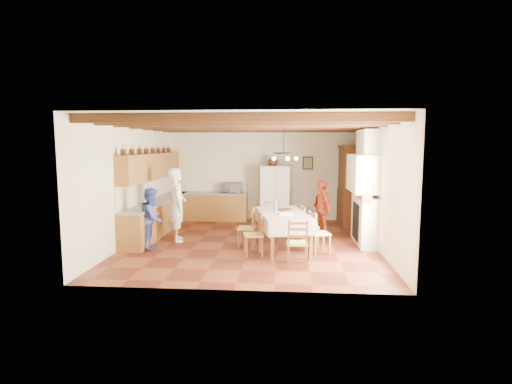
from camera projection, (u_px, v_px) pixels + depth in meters
The scene contains 31 objects.
floor at pixel (251, 243), 9.96m from camera, with size 6.00×6.50×0.02m, color #511D14.
ceiling at pixel (251, 121), 9.60m from camera, with size 6.00×6.50×0.02m, color silver.
wall_back at pixel (260, 174), 13.01m from camera, with size 6.00×0.02×3.00m, color #F3EECD.
wall_front at pixel (234, 203), 6.55m from camera, with size 6.00×0.02×3.00m, color #F3EECD.
wall_left at pixel (132, 182), 10.00m from camera, with size 0.02×6.50×3.00m, color #F3EECD.
wall_right at pixel (376, 184), 9.55m from camera, with size 0.02×6.50×3.00m, color #F3EECD.
ceiling_beams at pixel (251, 125), 9.61m from camera, with size 6.00×6.30×0.16m, color #39170D, non-canonical shape.
lower_cabinets_left at pixel (158, 217), 11.15m from camera, with size 0.60×4.30×0.86m, color brown.
lower_cabinets_back at pixel (212, 207), 12.94m from camera, with size 2.30×0.60×0.86m, color brown.
countertop_left at pixel (158, 201), 11.10m from camera, with size 0.62×4.30×0.04m, color slate.
countertop_back at pixel (211, 193), 12.89m from camera, with size 2.34×0.62×0.04m, color slate.
backsplash_left at pixel (147, 190), 11.08m from camera, with size 0.03×4.30×0.60m, color white.
backsplash_back at pixel (213, 182), 13.13m from camera, with size 2.30×0.03×0.60m, color white.
upper_cabinets at pixel (152, 166), 10.99m from camera, with size 0.35×4.20×0.70m, color brown.
fireplace at pixel (362, 187), 9.78m from camera, with size 0.56×1.60×2.80m, color beige, non-canonical shape.
wall_picture at pixel (308, 163), 12.82m from camera, with size 0.34×0.03×0.42m, color #322414.
refrigerator at pixel (276, 194), 12.51m from camera, with size 0.89×0.73×1.79m, color white.
hutch at pixel (350, 186), 11.90m from camera, with size 0.56×1.33×2.42m, color #3A1E0E, non-canonical shape.
dining_table at pixel (283, 216), 9.25m from camera, with size 1.42×2.18×0.88m.
chandelier at pixel (284, 153), 9.08m from camera, with size 0.47×0.47×0.03m, color black.
chair_left_near at pixel (253, 234), 8.83m from camera, with size 0.42×0.40×0.96m, color brown, non-canonical shape.
chair_left_far at pixel (247, 227), 9.56m from camera, with size 0.42×0.40×0.96m, color brown, non-canonical shape.
chair_right_near at pixel (320, 232), 8.98m from camera, with size 0.42×0.40×0.96m, color brown, non-canonical shape.
chair_right_far at pixel (310, 226), 9.73m from camera, with size 0.42×0.40×0.96m, color brown, non-canonical shape.
chair_end_near at pixel (298, 242), 8.08m from camera, with size 0.42×0.40×0.96m, color brown, non-canonical shape.
chair_end_far at pixel (274, 219), 10.57m from camera, with size 0.42×0.40×0.96m, color brown, non-canonical shape.
person_man at pixel (177, 205), 10.08m from camera, with size 0.68×0.45×1.87m, color white.
person_woman_blue at pixel (152, 218), 9.41m from camera, with size 0.70×0.54×1.44m, color #3749A0.
person_woman_red at pixel (322, 208), 10.65m from camera, with size 0.88×0.37×1.51m, color #B3391B.
microwave at pixel (233, 188), 12.81m from camera, with size 0.57×0.39×0.32m, color silver.
fridge_vase at pixel (273, 160), 12.39m from camera, with size 0.32×0.32×0.33m, color #3A1E0E.
Camera 1 is at (0.86, -9.70, 2.45)m, focal length 28.00 mm.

